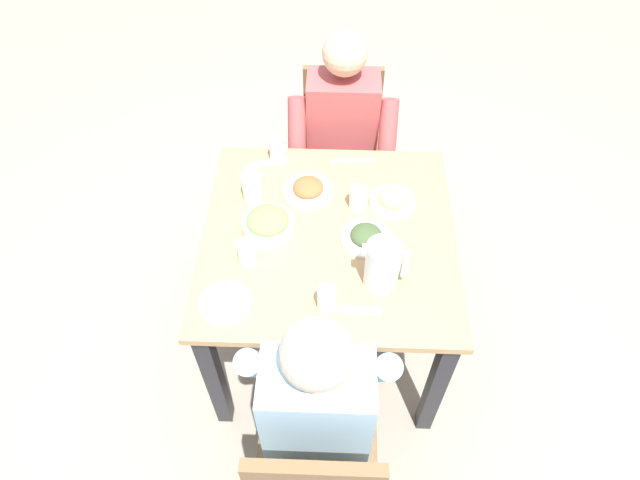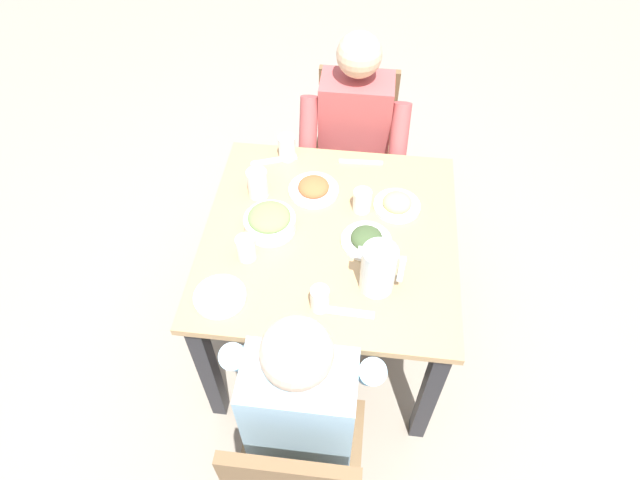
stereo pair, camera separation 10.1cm
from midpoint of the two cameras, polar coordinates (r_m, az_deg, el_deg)
name	(u,v)px [view 1 (the left image)]	position (r m, az deg, el deg)	size (l,w,h in m)	color
ground_plane	(327,332)	(2.64, -0.38, -9.74)	(8.00, 8.00, 0.00)	gray
dining_table	(328,252)	(2.13, -0.47, -1.30)	(0.95, 0.95, 0.74)	tan
chair_near	(316,474)	(1.87, -2.10, -23.43)	(0.40, 0.40, 0.87)	brown
chair_far	(341,145)	(2.78, 1.17, 9.95)	(0.40, 0.40, 0.87)	brown
diner_near	(318,393)	(1.80, -1.83, -15.88)	(0.48, 0.53, 1.17)	#9EC6E0
diner_far	(341,149)	(2.53, 1.11, 9.49)	(0.48, 0.53, 1.17)	#B24C4C
water_pitcher	(382,265)	(1.83, 5.01, -2.68)	(0.16, 0.12, 0.19)	silver
salad_bowl	(268,225)	(2.03, -6.94, 1.57)	(0.19, 0.19, 0.09)	white
plate_fries	(393,199)	(2.14, 6.30, 4.23)	(0.18, 0.18, 0.06)	white
plate_dolmas	(366,236)	(2.01, 3.41, 0.35)	(0.19, 0.19, 0.05)	white
plate_yoghurt	(225,302)	(1.87, -11.55, -6.47)	(0.18, 0.18, 0.04)	white
plate_rice_curry	(308,189)	(2.18, -2.59, 5.39)	(0.20, 0.20, 0.05)	white
water_glass_center	(326,299)	(1.80, -1.02, -6.26)	(0.06, 0.06, 0.10)	silver
water_glass_by_pitcher	(247,253)	(1.94, -9.16, -1.39)	(0.07, 0.07, 0.10)	silver
water_glass_far_right	(358,198)	(2.10, 2.66, 4.35)	(0.07, 0.07, 0.09)	silver
water_glass_far_left	(278,150)	(2.30, -5.73, 9.42)	(0.07, 0.07, 0.11)	silver
oil_carafe	(252,188)	(2.15, -8.49, 5.42)	(0.08, 0.08, 0.16)	silver
fork_near	(268,162)	(2.32, -6.71, 8.07)	(0.17, 0.03, 0.01)	silver
knife_near	(352,160)	(2.32, 2.15, 8.36)	(0.18, 0.02, 0.01)	silver
fork_far	(356,310)	(1.83, 2.20, -7.45)	(0.17, 0.03, 0.01)	silver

